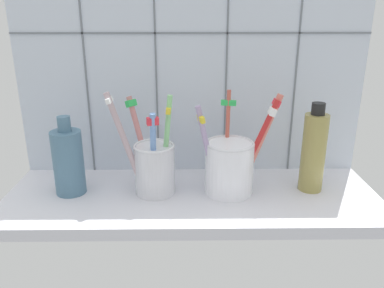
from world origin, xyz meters
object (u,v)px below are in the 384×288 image
toothbrush_cup_left (153,165)px  ceramic_vase (68,161)px  soap_bottle (314,151)px  toothbrush_cup_right (230,164)px

toothbrush_cup_left → ceramic_vase: (-14.42, 0.16, 0.68)cm
toothbrush_cup_left → ceramic_vase: toothbrush_cup_left is taller
ceramic_vase → soap_bottle: (41.86, 0.67, 1.32)cm
toothbrush_cup_right → ceramic_vase: bearing=179.6°
ceramic_vase → soap_bottle: 41.89cm
toothbrush_cup_right → ceramic_vase: toothbrush_cup_right is taller
toothbrush_cup_left → toothbrush_cup_right: (13.12, -0.01, -0.02)cm
toothbrush_cup_left → ceramic_vase: size_ratio=1.31×
ceramic_vase → soap_bottle: bearing=0.9°
toothbrush_cup_right → ceramic_vase: (-27.54, 0.18, 0.70)cm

